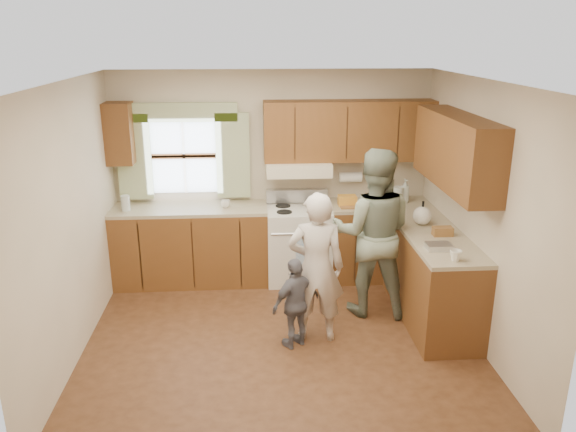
{
  "coord_description": "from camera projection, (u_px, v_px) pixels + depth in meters",
  "views": [
    {
      "loc": [
        -0.27,
        -4.92,
        2.89
      ],
      "look_at": [
        0.1,
        0.4,
        1.15
      ],
      "focal_mm": 35.0,
      "sensor_mm": 36.0,
      "label": 1
    }
  ],
  "objects": [
    {
      "name": "kitchen_fixtures",
      "position": [
        329.0,
        223.0,
        6.38
      ],
      "size": [
        3.8,
        2.25,
        2.15
      ],
      "color": "#4C2D10",
      "rests_on": "ground"
    },
    {
      "name": "woman_right",
      "position": [
        373.0,
        233.0,
        5.88
      ],
      "size": [
        1.0,
        0.85,
        1.8
      ],
      "primitive_type": "imported",
      "rotation": [
        0.0,
        0.0,
        2.93
      ],
      "color": "#233D2A",
      "rests_on": "ground"
    },
    {
      "name": "woman_left",
      "position": [
        316.0,
        268.0,
        5.38
      ],
      "size": [
        0.58,
        0.41,
        1.5
      ],
      "primitive_type": "imported",
      "rotation": [
        0.0,
        0.0,
        3.05
      ],
      "color": "beige",
      "rests_on": "ground"
    },
    {
      "name": "child",
      "position": [
        296.0,
        303.0,
        5.33
      ],
      "size": [
        0.57,
        0.47,
        0.9
      ],
      "primitive_type": "imported",
      "rotation": [
        0.0,
        0.0,
        3.71
      ],
      "color": "slate",
      "rests_on": "ground"
    },
    {
      "name": "stove",
      "position": [
        299.0,
        243.0,
        6.82
      ],
      "size": [
        0.76,
        0.67,
        1.07
      ],
      "color": "silver",
      "rests_on": "ground"
    },
    {
      "name": "room",
      "position": [
        280.0,
        219.0,
        5.19
      ],
      "size": [
        3.8,
        3.8,
        3.8
      ],
      "color": "#442615",
      "rests_on": "ground"
    }
  ]
}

